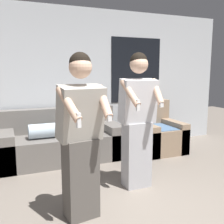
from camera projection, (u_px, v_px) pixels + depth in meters
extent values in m
cube|color=silver|center=(80.00, 81.00, 5.00)|extent=(6.28, 0.06, 2.70)
cube|color=black|center=(136.00, 70.00, 5.38)|extent=(1.10, 0.01, 1.30)
cube|color=slate|center=(62.00, 148.00, 4.53)|extent=(2.09, 0.87, 0.45)
cube|color=slate|center=(58.00, 119.00, 4.75)|extent=(2.09, 0.22, 0.42)
cube|color=slate|center=(5.00, 150.00, 4.18)|extent=(0.28, 0.87, 0.59)
cube|color=slate|center=(110.00, 138.00, 4.85)|extent=(0.28, 0.87, 0.59)
cylinder|color=silver|center=(63.00, 129.00, 4.37)|extent=(1.10, 0.24, 0.24)
cube|color=#937A60|center=(158.00, 139.00, 5.06)|extent=(0.81, 0.89, 0.48)
cube|color=#937A60|center=(150.00, 112.00, 5.30)|extent=(0.81, 0.20, 0.48)
cube|color=#937A60|center=(144.00, 138.00, 4.94)|extent=(0.18, 0.89, 0.58)
cube|color=#937A60|center=(172.00, 135.00, 5.17)|extent=(0.18, 0.89, 0.58)
cube|color=slate|center=(160.00, 127.00, 4.98)|extent=(0.69, 0.71, 0.01)
cube|color=#56514C|center=(81.00, 178.00, 2.75)|extent=(0.37, 0.29, 0.85)
cube|color=#ADA89E|center=(81.00, 113.00, 2.61)|extent=(0.49, 0.37, 0.57)
sphere|color=#DBAD8E|center=(80.00, 67.00, 2.53)|extent=(0.22, 0.22, 0.22)
sphere|color=black|center=(80.00, 63.00, 2.53)|extent=(0.21, 0.21, 0.21)
cylinder|color=#DBAD8E|center=(69.00, 104.00, 2.37)|extent=(0.19, 0.36, 0.32)
cube|color=white|center=(79.00, 120.00, 2.28)|extent=(0.04, 0.04, 0.13)
cylinder|color=#DBAD8E|center=(104.00, 101.00, 2.56)|extent=(0.09, 0.36, 0.32)
cube|color=white|center=(109.00, 117.00, 2.44)|extent=(0.05, 0.04, 0.08)
cube|color=#B2B2B7|center=(137.00, 154.00, 3.49)|extent=(0.34, 0.24, 0.88)
cube|color=silver|center=(138.00, 101.00, 3.37)|extent=(0.46, 0.28, 0.58)
sphere|color=#DBAD8E|center=(139.00, 64.00, 3.28)|extent=(0.23, 0.23, 0.23)
sphere|color=black|center=(139.00, 61.00, 3.29)|extent=(0.22, 0.22, 0.22)
cylinder|color=#DBAD8E|center=(130.00, 93.00, 3.14)|extent=(0.15, 0.37, 0.33)
cube|color=white|center=(138.00, 105.00, 3.04)|extent=(0.04, 0.04, 0.13)
cylinder|color=#DBAD8E|center=(157.00, 92.00, 3.28)|extent=(0.14, 0.37, 0.33)
cube|color=white|center=(161.00, 104.00, 3.16)|extent=(0.04, 0.04, 0.08)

